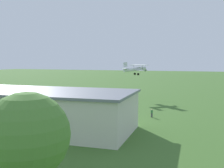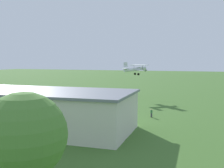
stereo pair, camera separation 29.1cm
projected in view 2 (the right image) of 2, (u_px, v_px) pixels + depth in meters
ground_plane at (115, 98)px, 74.88m from camera, size 400.00×400.00×0.00m
hangar at (39, 110)px, 40.95m from camera, size 29.18×13.98×5.94m
biplane at (136, 69)px, 72.54m from camera, size 7.30×7.29×3.53m
car_white at (25, 105)px, 57.52m from camera, size 2.17×4.42×1.69m
person_walking_on_apron at (63, 105)px, 58.91m from camera, size 0.47×0.47×1.63m
person_by_parked_cars at (6, 106)px, 55.90m from camera, size 0.48×0.48×1.78m
person_near_hangar_door at (151, 113)px, 49.57m from camera, size 0.47×0.47×1.53m
tree_by_windsock at (24, 135)px, 18.83m from camera, size 6.13×6.13×8.29m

